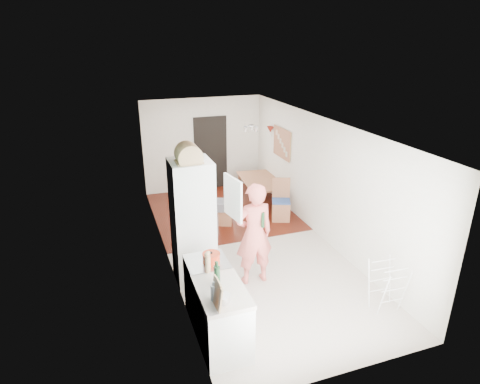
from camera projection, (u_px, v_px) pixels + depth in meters
room_shell at (248, 188)px, 7.68m from camera, size 3.20×7.00×2.50m
floor at (248, 246)px, 8.13m from camera, size 3.20×7.00×0.01m
wood_floor_overlay at (222, 211)px, 9.76m from camera, size 3.20×3.30×0.01m
sage_wall_panel at (187, 210)px, 5.22m from camera, size 0.02×3.00×1.30m
tile_splashback at (199, 279)px, 4.99m from camera, size 0.02×1.90×0.50m
doorway_recess at (211, 153)px, 10.90m from camera, size 0.90×0.04×2.00m
base_cabinet at (222, 321)px, 5.34m from camera, size 0.60×0.90×0.86m
worktop at (222, 292)px, 5.17m from camera, size 0.62×0.92×0.06m
range_cooker at (208, 289)px, 5.99m from camera, size 0.60×0.60×0.88m
cooker_top at (207, 262)px, 5.83m from camera, size 0.60×0.60×0.04m
fridge_housing at (193, 222)px, 6.67m from camera, size 0.66×0.66×2.15m
fridge_door at (233, 198)px, 6.42m from camera, size 0.14×0.56×0.70m
fridge_interior at (210, 194)px, 6.59m from camera, size 0.02×0.52×0.66m
pinboard at (282, 143)px, 9.73m from camera, size 0.03×0.90×0.70m
pinboard_frame at (282, 143)px, 9.72m from camera, size 0.00×0.94×0.74m
wall_sconce at (270, 130)px, 10.22m from camera, size 0.18×0.18×0.16m
person at (254, 225)px, 6.60m from camera, size 0.78×0.52×2.12m
dining_table at (261, 191)px, 10.32m from camera, size 0.88×1.43×0.48m
dining_chair at (281, 200)px, 9.12m from camera, size 0.53×0.53×0.96m
stool at (225, 217)px, 9.00m from camera, size 0.38×0.38×0.38m
grey_drape at (224, 205)px, 8.90m from camera, size 0.52×0.52×0.18m
drying_rack at (387, 287)px, 6.12m from camera, size 0.42×0.39×0.79m
bread_bin at (189, 155)px, 6.16m from camera, size 0.48×0.47×0.21m
red_casserole at (211, 258)px, 5.75m from camera, size 0.26×0.26×0.15m
steel_pan at (223, 299)px, 4.91m from camera, size 0.24×0.24×0.09m
held_bottle at (263, 220)px, 6.47m from camera, size 0.06×0.06×0.26m
bottle_a at (216, 276)px, 5.22m from camera, size 0.07×0.07×0.28m
bottle_b at (217, 277)px, 5.15m from camera, size 0.08×0.08×0.31m
bottle_c at (214, 293)px, 4.92m from camera, size 0.09×0.09×0.21m
pepper_mill_front at (207, 265)px, 5.50m from camera, size 0.08×0.08×0.24m
pepper_mill_back at (208, 262)px, 5.57m from camera, size 0.07×0.07×0.23m
chopping_boards at (217, 294)px, 4.79m from camera, size 0.10×0.25×0.35m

